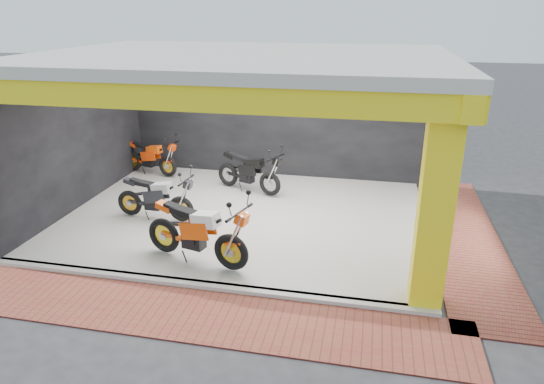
{
  "coord_description": "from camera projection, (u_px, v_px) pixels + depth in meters",
  "views": [
    {
      "loc": [
        2.73,
        -7.88,
        4.54
      ],
      "look_at": [
        0.74,
        1.51,
        0.9
      ],
      "focal_mm": 32.0,
      "sensor_mm": 36.0,
      "label": 1
    }
  ],
  "objects": [
    {
      "name": "moto_row_a",
      "position": [
        180.0,
        197.0,
        10.55
      ],
      "size": [
        2.02,
        0.87,
        1.2
      ],
      "primitive_type": null,
      "rotation": [
        0.0,
        0.0,
        -0.07
      ],
      "color": "black",
      "rests_on": "showroom_floor"
    },
    {
      "name": "moto_hero",
      "position": [
        231.0,
        235.0,
        8.52
      ],
      "size": [
        2.47,
        1.43,
        1.42
      ],
      "primitive_type": null,
      "rotation": [
        0.0,
        0.0,
        -0.26
      ],
      "color": "#ED4C0A",
      "rests_on": "showroom_floor"
    },
    {
      "name": "moto_row_b",
      "position": [
        270.0,
        173.0,
        12.03
      ],
      "size": [
        2.19,
        1.46,
        1.26
      ],
      "primitive_type": null,
      "rotation": [
        0.0,
        0.0,
        -0.37
      ],
      "color": "black",
      "rests_on": "showroom_floor"
    },
    {
      "name": "floor_kerb",
      "position": [
        200.0,
        285.0,
        8.4
      ],
      "size": [
        8.0,
        0.2,
        0.1
      ],
      "primitive_type": "cube",
      "color": "silver",
      "rests_on": "ground"
    },
    {
      "name": "corner_column",
      "position": [
        436.0,
        206.0,
        7.31
      ],
      "size": [
        0.5,
        0.5,
        3.5
      ],
      "primitive_type": "cube",
      "color": "yellow",
      "rests_on": "ground"
    },
    {
      "name": "header_beam_right",
      "position": [
        444.0,
        78.0,
        9.23
      ],
      "size": [
        0.3,
        6.4,
        0.4
      ],
      "primitive_type": "cube",
      "color": "yellow",
      "rests_on": "corner_column"
    },
    {
      "name": "header_beam_front",
      "position": [
        189.0,
        97.0,
        7.26
      ],
      "size": [
        8.4,
        0.3,
        0.4
      ],
      "primitive_type": "cube",
      "color": "yellow",
      "rests_on": "corner_column"
    },
    {
      "name": "showroom_ceiling",
      "position": [
        242.0,
        58.0,
        9.9
      ],
      "size": [
        8.4,
        6.4,
        0.2
      ],
      "primitive_type": "cube",
      "color": "beige",
      "rests_on": "corner_column"
    },
    {
      "name": "back_wall",
      "position": [
        273.0,
        116.0,
        13.39
      ],
      "size": [
        8.2,
        0.2,
        3.5
      ],
      "primitive_type": "cube",
      "color": "black",
      "rests_on": "ground"
    },
    {
      "name": "paver_front",
      "position": [
        183.0,
        313.0,
        7.7
      ],
      "size": [
        9.0,
        1.4,
        0.03
      ],
      "primitive_type": "cube",
      "color": "maroon",
      "rests_on": "ground"
    },
    {
      "name": "showroom_floor",
      "position": [
        245.0,
        217.0,
        11.16
      ],
      "size": [
        8.0,
        6.0,
        0.1
      ],
      "primitive_type": "cube",
      "color": "silver",
      "rests_on": "ground"
    },
    {
      "name": "left_wall",
      "position": [
        75.0,
        136.0,
        11.35
      ],
      "size": [
        0.2,
        6.2,
        3.5
      ],
      "primitive_type": "cube",
      "color": "black",
      "rests_on": "ground"
    },
    {
      "name": "paver_right",
      "position": [
        464.0,
        237.0,
        10.24
      ],
      "size": [
        1.4,
        7.0,
        0.03
      ],
      "primitive_type": "cube",
      "color": "maroon",
      "rests_on": "ground"
    },
    {
      "name": "ground",
      "position": [
        218.0,
        260.0,
        9.35
      ],
      "size": [
        80.0,
        80.0,
        0.0
      ],
      "primitive_type": "plane",
      "color": "#2D2D30",
      "rests_on": "ground"
    },
    {
      "name": "moto_row_c",
      "position": [
        167.0,
        157.0,
        13.44
      ],
      "size": [
        2.03,
        1.14,
        1.17
      ],
      "primitive_type": null,
      "rotation": [
        0.0,
        0.0,
        -0.24
      ],
      "color": "red",
      "rests_on": "showroom_floor"
    }
  ]
}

